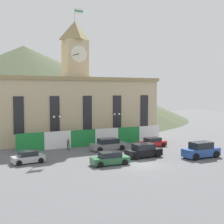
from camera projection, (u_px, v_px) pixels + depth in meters
name	position (u px, v px, depth m)	size (l,w,h in m)	color
ground_plane	(143.00, 165.00, 37.55)	(160.00, 160.00, 0.00)	#565659
civic_building	(75.00, 105.00, 58.23)	(29.06, 12.42, 24.06)	#C6B289
banner_fence	(95.00, 137.00, 50.31)	(24.89, 0.12, 2.69)	#1E8438
hillside_backdrop	(24.00, 82.00, 101.68)	(105.27, 105.27, 23.37)	#424C33
street_lamp_far_right	(57.00, 124.00, 48.59)	(1.26, 0.36, 5.00)	black
street_lamp_center	(117.00, 121.00, 53.26)	(1.26, 0.36, 5.05)	black
car_blue_van	(201.00, 150.00, 41.39)	(5.11, 2.38, 2.10)	#284C99
car_silver_hatch	(28.00, 157.00, 38.31)	(4.02, 2.25, 1.50)	#B7B7BC
car_green_wagon	(110.00, 159.00, 37.49)	(4.71, 2.37, 1.55)	#2D663D
car_gray_pickup	(108.00, 145.00, 46.58)	(5.31, 2.39, 1.75)	slate
car_black_suv	(144.00, 151.00, 41.70)	(4.95, 2.47, 1.80)	black
car_red_sedan	(153.00, 142.00, 49.41)	(4.48, 2.30, 1.45)	red
pedestrian	(68.00, 144.00, 46.59)	(0.50, 0.50, 1.74)	#4C4C4C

